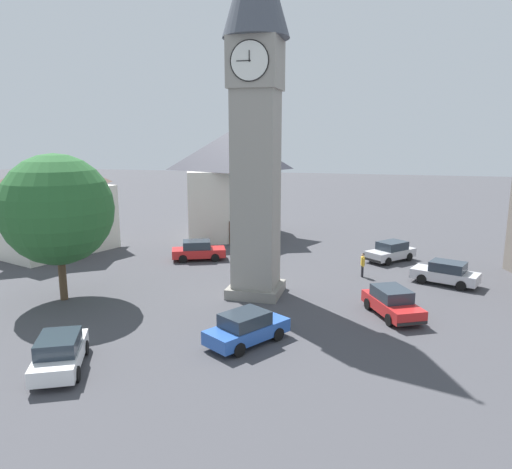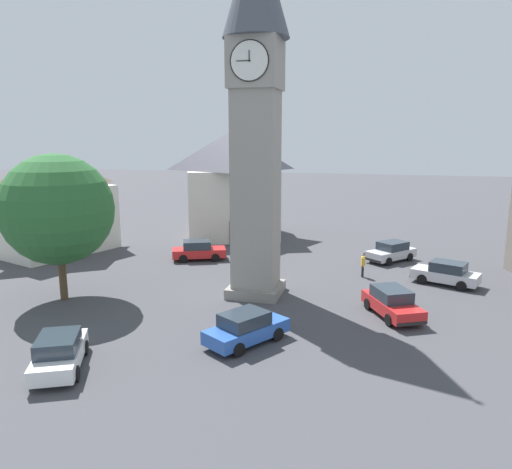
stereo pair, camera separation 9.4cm
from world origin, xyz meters
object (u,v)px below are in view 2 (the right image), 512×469
at_px(car_silver_kerb, 199,250).
at_px(car_red_corner, 446,273).
at_px(clock_tower, 256,82).
at_px(building_terrace_right, 232,183).
at_px(car_green_alley, 59,352).
at_px(car_white_side, 392,303).
at_px(pedestrian, 363,263).
at_px(car_blue_kerb, 391,251).
at_px(car_black_far, 246,328).
at_px(tree, 57,210).
at_px(building_shop_left, 54,203).

bearing_deg(car_silver_kerb, car_red_corner, 173.56).
distance_m(clock_tower, building_terrace_right, 19.54).
relative_size(car_green_alley, building_terrace_right, 0.40).
distance_m(car_red_corner, building_terrace_right, 22.16).
relative_size(car_white_side, pedestrian, 2.63).
height_order(car_red_corner, car_green_alley, same).
bearing_deg(car_blue_kerb, car_black_far, 68.79).
height_order(car_silver_kerb, car_green_alley, same).
bearing_deg(tree, pedestrian, -151.71).
distance_m(car_silver_kerb, building_terrace_right, 10.69).
bearing_deg(clock_tower, building_terrace_right, -68.07).
relative_size(car_red_corner, building_terrace_right, 0.40).
bearing_deg(car_black_far, car_green_alley, 33.21).
bearing_deg(pedestrian, car_black_far, 68.87).
bearing_deg(building_terrace_right, tree, 78.82).
relative_size(car_black_far, pedestrian, 2.60).
bearing_deg(building_shop_left, clock_tower, 160.84).
bearing_deg(clock_tower, car_black_far, 100.86).
height_order(car_green_alley, tree, tree).
bearing_deg(clock_tower, building_shop_left, -19.16).
height_order(tree, building_terrace_right, building_terrace_right).
relative_size(car_white_side, car_green_alley, 1.00).
bearing_deg(car_green_alley, car_silver_kerb, -86.78).
xyz_separation_m(pedestrian, tree, (17.00, 9.15, 4.38)).
xyz_separation_m(car_blue_kerb, car_green_alley, (13.56, 21.91, 0.00)).
bearing_deg(tree, car_black_far, 164.70).
height_order(car_red_corner, car_white_side, same).
height_order(car_black_far, tree, tree).
xyz_separation_m(clock_tower, building_shop_left, (18.90, -6.57, -8.38)).
distance_m(car_silver_kerb, tree, 12.52).
bearing_deg(car_blue_kerb, tree, 36.73).
height_order(car_blue_kerb, pedestrian, pedestrian).
distance_m(car_white_side, building_terrace_right, 24.10).
distance_m(car_white_side, tree, 19.48).
relative_size(car_silver_kerb, car_red_corner, 1.00).
distance_m(car_blue_kerb, car_black_far, 18.75).
distance_m(car_silver_kerb, car_black_far, 16.14).
xyz_separation_m(car_blue_kerb, car_white_side, (0.14, 12.15, 0.00)).
distance_m(tree, building_terrace_right, 20.95).
height_order(car_silver_kerb, tree, tree).
bearing_deg(pedestrian, building_shop_left, -2.73).
relative_size(car_silver_kerb, car_white_side, 1.00).
bearing_deg(clock_tower, car_white_side, 167.48).
bearing_deg(car_white_side, building_shop_left, -17.23).
distance_m(car_blue_kerb, car_white_side, 12.15).
height_order(car_silver_kerb, building_terrace_right, building_terrace_right).
xyz_separation_m(car_red_corner, building_shop_left, (30.41, -1.58, 3.38)).
xyz_separation_m(clock_tower, car_blue_kerb, (-8.15, -10.37, -11.76)).
height_order(clock_tower, car_silver_kerb, clock_tower).
relative_size(car_blue_kerb, car_red_corner, 0.95).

